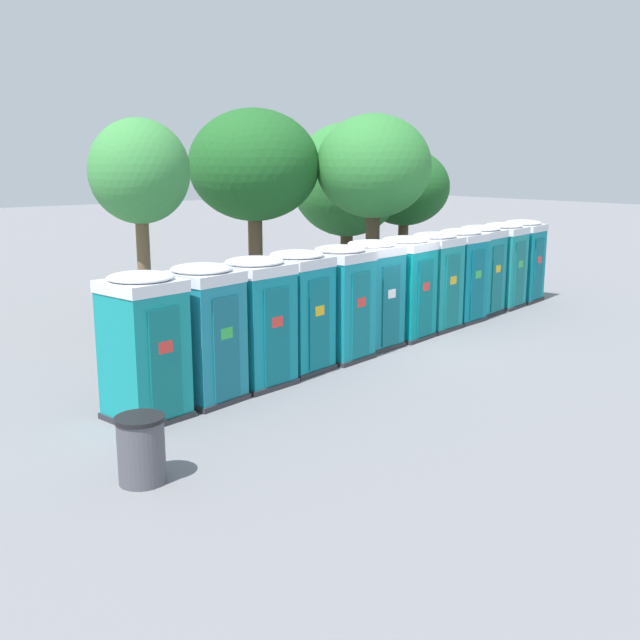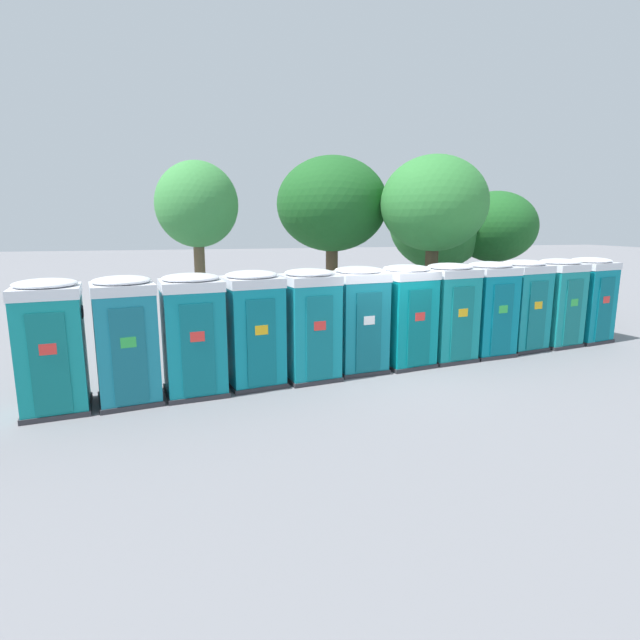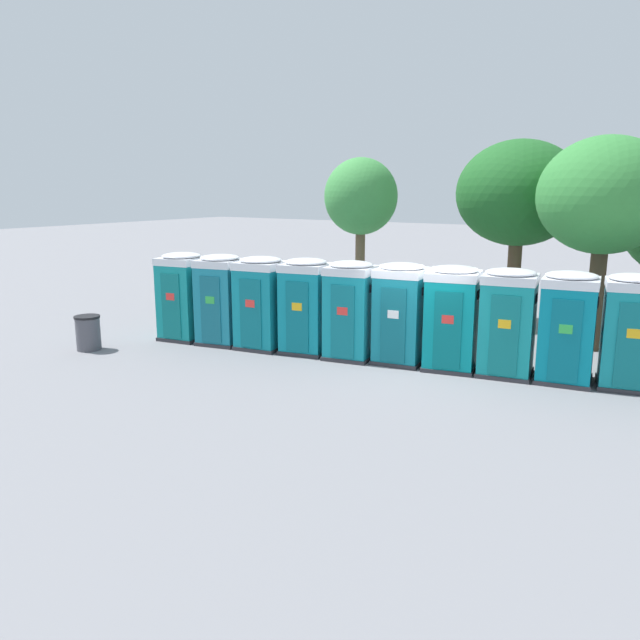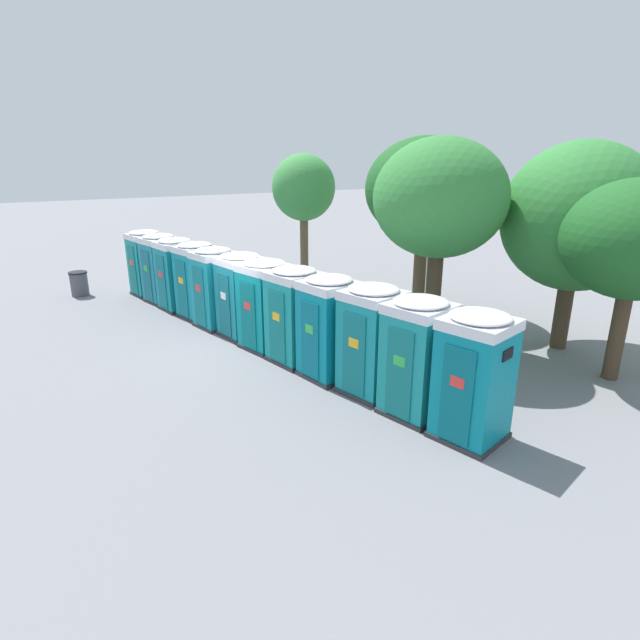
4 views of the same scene
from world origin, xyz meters
The scene contains 18 objects.
ground_plane centered at (0.00, 0.00, 0.00)m, with size 120.00×120.00×0.00m, color slate.
portapotty_0 centered at (-7.11, -0.98, 1.28)m, with size 1.35×1.36×2.54m.
portapotty_1 centered at (-5.82, -0.79, 1.28)m, with size 1.39×1.41×2.54m.
portapotty_2 centered at (-4.53, -0.60, 1.28)m, with size 1.39×1.36×2.54m.
portapotty_3 centered at (-3.26, -0.30, 1.28)m, with size 1.40×1.40×2.54m.
portapotty_4 centered at (-1.96, -0.16, 1.28)m, with size 1.37×1.38×2.54m.
portapotty_5 centered at (-0.69, 0.16, 1.28)m, with size 1.36×1.35×2.54m.
portapotty_6 centered at (0.61, 0.31, 1.28)m, with size 1.45×1.42×2.54m.
portapotty_7 centered at (1.89, 0.52, 1.28)m, with size 1.41×1.38×2.54m.
portapotty_8 centered at (3.18, 0.73, 1.28)m, with size 1.36×1.35×2.54m.
portapotty_9 centered at (4.45, 1.06, 1.28)m, with size 1.43×1.41×2.54m.
portapotty_10 centered at (5.74, 1.22, 1.28)m, with size 1.40×1.40×2.54m.
portapotty_11 centered at (7.03, 1.45, 1.28)m, with size 1.43×1.42×2.54m.
street_tree_0 centered at (3.18, 4.15, 4.12)m, with size 3.45×3.45×5.70m.
street_tree_1 centered at (-4.28, 4.48, 4.02)m, with size 2.42×2.42×5.34m.
street_tree_2 centered at (0.36, 6.31, 4.16)m, with size 3.89×3.89×5.84m.
street_tree_3 centered at (5.03, 7.37, 3.64)m, with size 3.92×3.92×5.62m.
street_tree_4 centered at (6.99, 6.49, 3.37)m, with size 3.22×3.22×4.76m.
Camera 2 is at (-4.43, -11.01, 3.54)m, focal length 28.00 mm.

